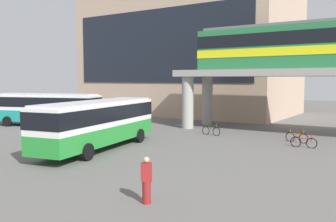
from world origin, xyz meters
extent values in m
plane|color=#605E5B|center=(0.00, 10.00, 0.00)|extent=(120.00, 120.00, 0.00)
cube|color=tan|center=(-7.80, 28.74, 7.85)|extent=(27.31, 15.98, 15.71)
cube|color=black|center=(-7.80, 20.70, 8.64)|extent=(24.58, 0.10, 8.79)
cylinder|color=#9E9B93|center=(0.45, 14.02, 2.44)|extent=(1.10, 1.10, 4.89)
cylinder|color=#9E9B93|center=(0.45, 18.05, 2.44)|extent=(1.10, 1.10, 4.89)
cube|color=#268C33|center=(0.91, 1.54, 1.05)|extent=(4.49, 11.27, 1.10)
cube|color=white|center=(0.91, 1.54, 2.35)|extent=(4.49, 11.27, 1.50)
cube|color=black|center=(0.91, 1.54, 2.43)|extent=(4.54, 11.32, 0.96)
cube|color=silver|center=(0.91, 1.54, 3.16)|extent=(4.27, 10.71, 0.12)
cylinder|color=black|center=(-0.96, 4.77, 0.50)|extent=(0.46, 1.03, 1.00)
cylinder|color=black|center=(1.49, 5.23, 0.50)|extent=(0.46, 1.03, 1.00)
cylinder|color=black|center=(0.26, -1.72, 0.50)|extent=(0.46, 1.03, 1.00)
cylinder|color=black|center=(2.71, -1.25, 0.50)|extent=(0.46, 1.03, 1.00)
cube|color=teal|center=(-12.12, 7.69, 1.05)|extent=(11.25, 5.61, 1.10)
cube|color=white|center=(-12.12, 7.69, 2.35)|extent=(11.25, 5.61, 1.50)
cube|color=black|center=(-12.12, 7.69, 2.43)|extent=(11.30, 5.66, 0.96)
cube|color=silver|center=(-12.12, 7.69, 3.16)|extent=(10.69, 5.33, 0.12)
cylinder|color=black|center=(-15.12, 5.47, 0.50)|extent=(1.04, 0.56, 1.00)
cylinder|color=black|center=(-15.85, 7.86, 0.50)|extent=(1.04, 0.56, 1.00)
cylinder|color=black|center=(-8.81, 7.40, 0.50)|extent=(1.04, 0.56, 1.00)
cylinder|color=black|center=(-9.54, 9.79, 0.50)|extent=(1.04, 0.56, 1.00)
torus|color=black|center=(11.66, 11.43, 0.34)|extent=(0.73, 0.24, 0.74)
torus|color=black|center=(10.64, 11.69, 0.34)|extent=(0.73, 0.24, 0.74)
cylinder|color=orange|center=(11.15, 11.56, 0.62)|extent=(1.03, 0.30, 0.05)
cylinder|color=orange|center=(10.64, 11.69, 0.64)|extent=(0.04, 0.04, 0.55)
cylinder|color=orange|center=(11.66, 11.43, 0.69)|extent=(0.04, 0.04, 0.65)
torus|color=black|center=(12.59, 9.69, 0.34)|extent=(0.74, 0.07, 0.74)
torus|color=black|center=(11.54, 9.71, 0.34)|extent=(0.74, 0.07, 0.74)
cylinder|color=#B21E1E|center=(12.07, 9.70, 0.62)|extent=(1.05, 0.07, 0.05)
cylinder|color=#B21E1E|center=(11.54, 9.71, 0.64)|extent=(0.04, 0.04, 0.55)
cylinder|color=#B21E1E|center=(12.59, 9.69, 0.69)|extent=(0.04, 0.04, 0.65)
torus|color=black|center=(4.81, 11.21, 0.34)|extent=(0.74, 0.16, 0.74)
torus|color=black|center=(3.77, 11.35, 0.34)|extent=(0.74, 0.16, 0.74)
cylinder|color=#1E7F33|center=(4.29, 11.28, 0.62)|extent=(1.05, 0.19, 0.05)
cylinder|color=#1E7F33|center=(3.77, 11.35, 0.64)|extent=(0.04, 0.04, 0.55)
cylinder|color=#1E7F33|center=(4.81, 11.21, 0.69)|extent=(0.04, 0.04, 0.65)
cylinder|color=maroon|center=(9.88, -5.29, 0.43)|extent=(0.32, 0.32, 0.86)
cube|color=maroon|center=(9.88, -5.29, 1.20)|extent=(0.47, 0.46, 0.68)
sphere|color=tan|center=(9.88, -5.29, 1.65)|extent=(0.23, 0.23, 0.23)
camera|label=1|loc=(17.88, -16.08, 4.62)|focal=39.42mm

